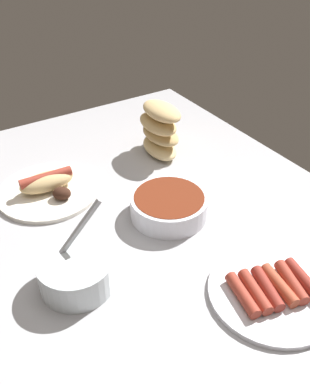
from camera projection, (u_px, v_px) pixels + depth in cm
name	position (u px, v px, depth cm)	size (l,w,h in cm)	color
ground_plane	(151.00, 224.00, 95.13)	(120.00, 90.00, 3.00)	#B2B2B7
bowl_chili	(169.00, 205.00, 93.83)	(17.38, 17.38, 5.16)	white
plate_sausages	(272.00, 291.00, 76.29)	(23.40, 23.40, 3.24)	white
bread_stack	(160.00, 129.00, 113.55)	(15.17, 9.49, 14.40)	#E5C689
plate_hotdog_assembled	(48.00, 187.00, 101.23)	(24.32, 24.32, 5.61)	white
bowl_coleslaw	(76.00, 271.00, 76.86)	(13.98, 14.46, 15.32)	silver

